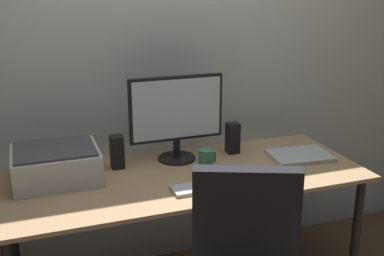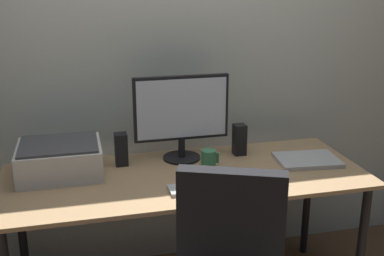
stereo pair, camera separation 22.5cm
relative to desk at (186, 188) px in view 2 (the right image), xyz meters
The scene contains 10 objects.
back_wall 0.82m from the desk, 90.00° to the left, with size 6.40×0.10×2.60m, color beige.
desk is the anchor object (origin of this frame).
monitor 0.39m from the desk, 82.56° to the left, with size 0.50×0.20×0.45m.
keyboard 0.21m from the desk, 83.00° to the right, with size 0.29×0.11×0.02m, color #B7BABC.
mouse 0.30m from the desk, 36.02° to the right, with size 0.06×0.10×0.03m, color black.
coffee_mug 0.19m from the desk, 20.72° to the left, with size 0.09×0.08×0.10m.
laptop 0.67m from the desk, ahead, with size 0.32×0.23×0.02m, color #B7BABC.
speaker_left 0.39m from the desk, 145.46° to the left, with size 0.06×0.07×0.17m, color black.
speaker_right 0.43m from the desk, 30.11° to the left, with size 0.06×0.07×0.17m, color black.
printer 0.64m from the desk, 165.73° to the left, with size 0.40×0.34×0.16m.
Camera 2 is at (-0.49, -2.13, 1.68)m, focal length 44.79 mm.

